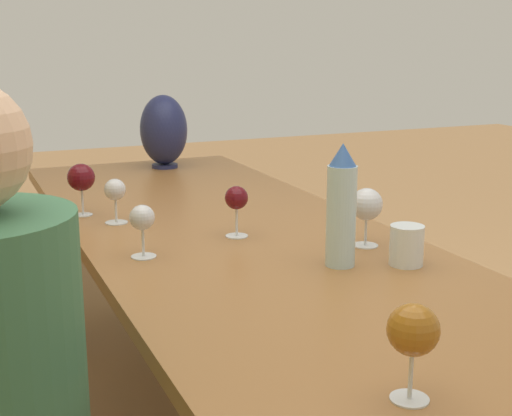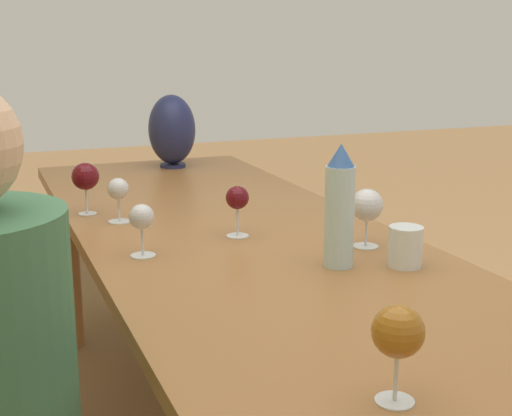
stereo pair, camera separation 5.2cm
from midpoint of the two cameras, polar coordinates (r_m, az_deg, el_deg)
dining_table at (r=1.76m, az=1.20°, el=-6.38°), size 3.08×0.85×0.77m
water_bottle at (r=1.68m, az=5.98°, el=0.06°), size 0.07×0.07×0.29m
water_tumbler at (r=1.73m, az=11.13°, el=-2.95°), size 0.08×0.08×0.10m
vase at (r=2.98m, az=-7.89°, el=6.17°), size 0.19×0.19×0.30m
wine_glass_1 at (r=2.22m, az=-14.46°, el=2.33°), size 0.08×0.08×0.16m
wine_glass_2 at (r=1.77m, az=-9.91°, el=-0.92°), size 0.06×0.06×0.13m
wine_glass_3 at (r=2.11m, az=-11.90°, el=1.30°), size 0.07×0.07×0.13m
wine_glass_4 at (r=1.93m, az=-2.34°, el=0.67°), size 0.06×0.06×0.14m
wine_glass_5 at (r=1.85m, az=8.05°, el=0.21°), size 0.08×0.08×0.15m
wine_glass_6 at (r=1.08m, az=11.12°, el=-9.68°), size 0.08×0.08×0.15m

